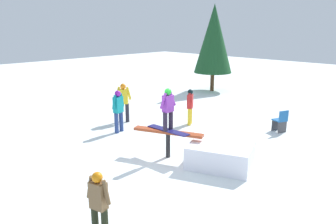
{
  "coord_description": "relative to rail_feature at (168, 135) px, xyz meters",
  "views": [
    {
      "loc": [
        -6.73,
        6.89,
        4.05
      ],
      "look_at": [
        0.0,
        0.0,
        1.47
      ],
      "focal_mm": 35.0,
      "sensor_mm": 36.0,
      "label": 1
    }
  ],
  "objects": [
    {
      "name": "ground_plane",
      "position": [
        0.0,
        0.0,
        -0.73
      ],
      "size": [
        60.0,
        60.0,
        0.0
      ],
      "primitive_type": "plane",
      "color": "white"
    },
    {
      "name": "rail_feature",
      "position": [
        0.0,
        0.0,
        0.0
      ],
      "size": [
        2.2,
        1.1,
        0.87
      ],
      "rotation": [
        0.0,
        0.0,
        0.38
      ],
      "color": "black",
      "rests_on": "ground"
    },
    {
      "name": "snow_kicker_ramp",
      "position": [
        -1.56,
        -0.63,
        -0.39
      ],
      "size": [
        2.23,
        2.06,
        0.68
      ],
      "primitive_type": "cube",
      "rotation": [
        0.0,
        0.0,
        0.38
      ],
      "color": "white",
      "rests_on": "ground"
    },
    {
      "name": "main_rider_on_rail",
      "position": [
        0.0,
        0.0,
        0.79
      ],
      "size": [
        1.54,
        0.7,
        1.34
      ],
      "rotation": [
        0.0,
        0.0,
        0.04
      ],
      "color": "navy",
      "rests_on": "rail_feature"
    },
    {
      "name": "bystander_brown",
      "position": [
        -1.95,
        3.87,
        0.07
      ],
      "size": [
        0.59,
        0.27,
        1.43
      ],
      "rotation": [
        0.0,
        0.0,
        0.23
      ],
      "color": "black",
      "rests_on": "ground"
    },
    {
      "name": "bystander_yellow",
      "position": [
        4.07,
        -1.46,
        0.21
      ],
      "size": [
        0.57,
        0.53,
        1.67
      ],
      "rotation": [
        0.0,
        0.0,
        3.87
      ],
      "color": "#22232D",
      "rests_on": "ground"
    },
    {
      "name": "bystander_teal",
      "position": [
        3.11,
        -0.46,
        0.19
      ],
      "size": [
        0.31,
        0.68,
        1.65
      ],
      "rotation": [
        0.0,
        0.0,
        1.81
      ],
      "color": "navy",
      "rests_on": "ground"
    },
    {
      "name": "bystander_red",
      "position": [
        1.8,
        -3.16,
        0.11
      ],
      "size": [
        0.41,
        0.6,
        1.5
      ],
      "rotation": [
        0.0,
        0.0,
        5.26
      ],
      "color": "gold",
      "rests_on": "ground"
    },
    {
      "name": "folding_chair",
      "position": [
        -1.35,
        -4.86,
        -0.32
      ],
      "size": [
        0.57,
        0.57,
        0.88
      ],
      "rotation": [
        0.0,
        0.0,
        1.19
      ],
      "color": "#3F3F44",
      "rests_on": "ground"
    },
    {
      "name": "pine_tree_far",
      "position": [
        5.53,
        -9.65,
        2.49
      ],
      "size": [
        2.33,
        2.33,
        5.3
      ],
      "color": "#4C331E",
      "rests_on": "ground"
    }
  ]
}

